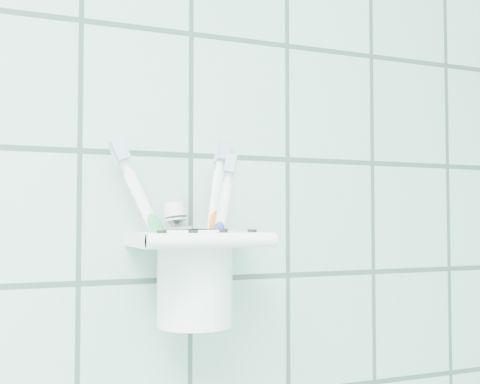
% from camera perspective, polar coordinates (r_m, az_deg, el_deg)
% --- Properties ---
extents(holder_bracket, '(0.14, 0.11, 0.04)m').
position_cam_1_polar(holder_bracket, '(0.66, -4.12, -4.62)').
color(holder_bracket, white).
rests_on(holder_bracket, wall_back).
extents(cup, '(0.09, 0.09, 0.11)m').
position_cam_1_polar(cup, '(0.67, -4.30, -7.73)').
color(cup, white).
rests_on(cup, holder_bracket).
extents(toothbrush_pink, '(0.08, 0.05, 0.21)m').
position_cam_1_polar(toothbrush_pink, '(0.64, -3.93, -2.60)').
color(toothbrush_pink, white).
rests_on(toothbrush_pink, cup).
extents(toothbrush_blue, '(0.06, 0.07, 0.21)m').
position_cam_1_polar(toothbrush_blue, '(0.65, -3.59, -2.58)').
color(toothbrush_blue, white).
rests_on(toothbrush_blue, cup).
extents(toothbrush_orange, '(0.04, 0.02, 0.18)m').
position_cam_1_polar(toothbrush_orange, '(0.65, -3.41, -3.96)').
color(toothbrush_orange, white).
rests_on(toothbrush_orange, cup).
extents(toothpaste_tube, '(0.04, 0.03, 0.13)m').
position_cam_1_polar(toothpaste_tube, '(0.67, -5.19, -5.56)').
color(toothpaste_tube, silver).
rests_on(toothpaste_tube, cup).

